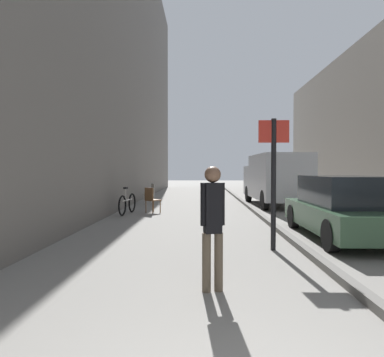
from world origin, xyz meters
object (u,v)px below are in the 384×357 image
(cafe_chair_near_window, at_px, (151,198))
(cafe_chair_by_doorway, at_px, (151,192))
(delivery_van, at_px, (275,178))
(bicycle_leaning, at_px, (127,204))
(parked_car, at_px, (345,208))
(street_sign_post, at_px, (274,172))
(pedestrian_main_foreground, at_px, (213,219))

(cafe_chair_near_window, bearing_deg, cafe_chair_by_doorway, 138.77)
(delivery_van, distance_m, bicycle_leaning, 6.82)
(cafe_chair_by_doorway, bearing_deg, delivery_van, -123.06)
(parked_car, relative_size, cafe_chair_near_window, 4.48)
(street_sign_post, relative_size, bicycle_leaning, 1.47)
(pedestrian_main_foreground, bearing_deg, parked_car, 35.62)
(parked_car, distance_m, cafe_chair_by_doorway, 10.13)
(cafe_chair_near_window, bearing_deg, delivery_van, 69.23)
(delivery_van, relative_size, bicycle_leaning, 3.08)
(parked_car, distance_m, street_sign_post, 2.45)
(bicycle_leaning, distance_m, cafe_chair_by_doorway, 4.06)
(delivery_van, distance_m, cafe_chair_near_window, 5.92)
(delivery_van, bearing_deg, parked_car, -91.71)
(street_sign_post, xyz_separation_m, bicycle_leaning, (-4.09, 5.57, -1.16))
(delivery_van, bearing_deg, street_sign_post, -104.02)
(pedestrian_main_foreground, distance_m, cafe_chair_by_doorway, 12.32)
(pedestrian_main_foreground, distance_m, parked_car, 4.89)
(delivery_van, distance_m, parked_car, 7.54)
(parked_car, relative_size, cafe_chair_by_doorway, 4.48)
(pedestrian_main_foreground, xyz_separation_m, bicycle_leaning, (-2.81, 8.00, -0.57))
(bicycle_leaning, bearing_deg, delivery_van, 35.83)
(parked_car, height_order, cafe_chair_by_doorway, parked_car)
(parked_car, xyz_separation_m, street_sign_post, (-1.91, -1.28, 0.83))
(bicycle_leaning, xyz_separation_m, cafe_chair_by_doorway, (0.25, 4.05, 0.17))
(pedestrian_main_foreground, xyz_separation_m, delivery_van, (3.14, 11.23, 0.27))
(delivery_van, height_order, bicycle_leaning, delivery_van)
(parked_car, relative_size, bicycle_leaning, 2.39)
(parked_car, height_order, street_sign_post, street_sign_post)
(delivery_van, distance_m, street_sign_post, 9.01)
(delivery_van, height_order, parked_car, delivery_van)
(street_sign_post, xyz_separation_m, cafe_chair_near_window, (-3.28, 5.94, -1.00))
(parked_car, distance_m, cafe_chair_near_window, 6.98)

